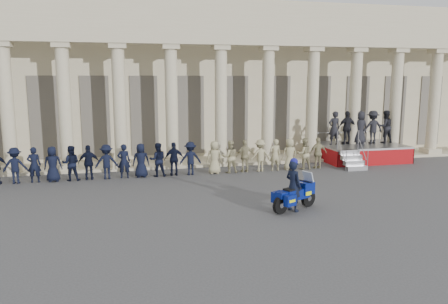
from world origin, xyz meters
TOP-DOWN VIEW (x-y plane):
  - ground at (0.00, 0.00)m, footprint 90.00×90.00m
  - building at (-0.00, 14.74)m, footprint 40.00×12.50m
  - officer_rank at (-3.30, 5.96)m, footprint 19.36×0.61m
  - reviewing_stand at (9.50, 7.58)m, footprint 4.56×4.30m
  - motorcycle at (2.05, -0.58)m, footprint 1.91×1.26m
  - rider at (1.95, -0.63)m, footprint 0.67×0.78m

SIDE VIEW (x-z plane):
  - ground at x=0.00m, z-range 0.00..0.00m
  - motorcycle at x=2.05m, z-range -0.09..1.23m
  - officer_rank at x=-3.30m, z-range 0.00..1.61m
  - rider at x=1.95m, z-range -0.01..1.88m
  - reviewing_stand at x=9.50m, z-range 0.14..2.94m
  - building at x=0.00m, z-range 0.02..9.02m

